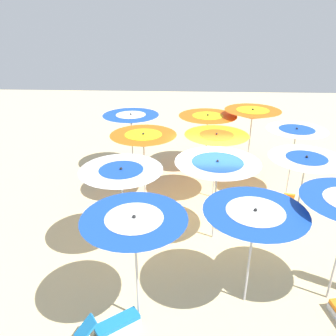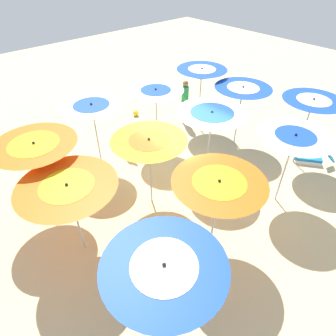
{
  "view_description": "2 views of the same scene",
  "coord_description": "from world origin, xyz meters",
  "views": [
    {
      "loc": [
        8.85,
        -0.94,
        5.75
      ],
      "look_at": [
        -0.84,
        -1.42,
        1.29
      ],
      "focal_mm": 35.82,
      "sensor_mm": 36.0,
      "label": 1
    },
    {
      "loc": [
        -5.22,
        -5.0,
        6.42
      ],
      "look_at": [
        -0.55,
        0.22,
        0.82
      ],
      "focal_mm": 30.74,
      "sensor_mm": 36.0,
      "label": 2
    }
  ],
  "objects": [
    {
      "name": "beach_umbrella_7",
      "position": [
        3.26,
        0.47,
        2.1
      ],
      "size": [
        2.04,
        2.04,
        2.36
      ],
      "color": "#B2B2B7",
      "rests_on": "ground"
    },
    {
      "name": "beach_umbrella_3",
      "position": [
        3.83,
        -1.8,
        2.23
      ],
      "size": [
        1.94,
        1.94,
        2.51
      ],
      "color": "#B2B2B7",
      "rests_on": "ground"
    },
    {
      "name": "ground",
      "position": [
        0.0,
        0.0,
        -0.02
      ],
      "size": [
        37.2,
        37.2,
        0.04
      ],
      "primitive_type": "cube",
      "color": "beige"
    },
    {
      "name": "lounger_0",
      "position": [
        -0.0,
        2.29,
        0.22
      ],
      "size": [
        1.31,
        0.59,
        0.72
      ],
      "rotation": [
        0.0,
        0.0,
        6.08
      ],
      "color": "#333338",
      "rests_on": "ground"
    },
    {
      "name": "beach_umbrella_1",
      "position": [
        -1.23,
        -2.23,
        2.06
      ],
      "size": [
        2.14,
        2.14,
        2.33
      ],
      "color": "#B2B2B7",
      "rests_on": "ground"
    },
    {
      "name": "beach_umbrella_2",
      "position": [
        1.62,
        -2.43,
        2.18
      ],
      "size": [
        2.03,
        2.03,
        2.42
      ],
      "color": "#B2B2B7",
      "rests_on": "ground"
    },
    {
      "name": "beach_umbrella_5",
      "position": [
        -1.33,
        0.1,
        2.08
      ],
      "size": [
        2.06,
        2.06,
        2.33
      ],
      "color": "#B2B2B7",
      "rests_on": "ground"
    },
    {
      "name": "beach_umbrella_6",
      "position": [
        0.98,
        -0.07,
        2.13
      ],
      "size": [
        2.19,
        2.19,
        2.39
      ],
      "color": "#B2B2B7",
      "rests_on": "ground"
    },
    {
      "name": "lounger_1",
      "position": [
        4.21,
        -2.27,
        0.2
      ],
      "size": [
        1.0,
        1.22,
        0.6
      ],
      "rotation": [
        0.0,
        0.0,
        8.48
      ],
      "color": "silver",
      "rests_on": "ground"
    },
    {
      "name": "beach_umbrella_4",
      "position": [
        -3.76,
        -0.04,
        2.05
      ],
      "size": [
        2.25,
        2.25,
        2.26
      ],
      "color": "#B2B2B7",
      "rests_on": "ground"
    },
    {
      "name": "beach_umbrella_10",
      "position": [
        0.71,
        2.25,
        2.21
      ],
      "size": [
        1.94,
        1.94,
        2.44
      ],
      "color": "#B2B2B7",
      "rests_on": "ground"
    },
    {
      "name": "beach_umbrella_8",
      "position": [
        -3.74,
        1.65,
        2.27
      ],
      "size": [
        2.13,
        2.13,
        2.51
      ],
      "color": "#B2B2B7",
      "rests_on": "ground"
    },
    {
      "name": "beach_umbrella_9",
      "position": [
        -1.55,
        2.66,
        2.26
      ],
      "size": [
        1.9,
        1.9,
        2.47
      ],
      "color": "#B2B2B7",
      "rests_on": "ground"
    },
    {
      "name": "beach_umbrella_0",
      "position": [
        -3.49,
        -2.98,
        2.1
      ],
      "size": [
        2.15,
        2.15,
        2.33
      ],
      "color": "#B2B2B7",
      "rests_on": "ground"
    }
  ]
}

